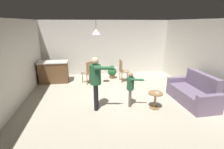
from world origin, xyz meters
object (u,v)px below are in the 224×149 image
object	(u,v)px
kitchen_counter	(54,72)
dining_chair_near_wall	(123,70)
person_child	(131,86)
side_table_by_couch	(155,99)
dining_chair_by_counter	(89,71)
potted_plant_corner	(112,71)
spare_remote_on_table	(157,93)
couch_floral	(193,93)
person_adult	(96,78)

from	to	relation	value
kitchen_counter	dining_chair_near_wall	xyz separation A→B (m)	(3.07, -0.37, 0.07)
person_child	dining_chair_near_wall	world-z (taller)	person_child
side_table_by_couch	dining_chair_near_wall	distance (m)	2.61
dining_chair_by_counter	potted_plant_corner	distance (m)	1.25
side_table_by_couch	person_child	bearing A→B (deg)	160.81
dining_chair_by_counter	dining_chair_near_wall	distance (m)	1.53
side_table_by_couch	spare_remote_on_table	distance (m)	0.22
couch_floral	side_table_by_couch	size ratio (longest dim) A/B	3.52
person_adult	kitchen_counter	bearing A→B (deg)	-137.87
couch_floral	dining_chair_near_wall	world-z (taller)	same
side_table_by_couch	potted_plant_corner	bearing A→B (deg)	106.26
person_adult	dining_chair_near_wall	size ratio (longest dim) A/B	1.64
dining_chair_by_counter	side_table_by_couch	bearing A→B (deg)	-85.12
couch_floral	spare_remote_on_table	xyz separation A→B (m)	(-1.39, -0.24, 0.21)
couch_floral	dining_chair_by_counter	size ratio (longest dim) A/B	1.83
kitchen_counter	potted_plant_corner	distance (m)	2.66
dining_chair_near_wall	potted_plant_corner	xyz separation A→B (m)	(-0.42, 0.53, -0.19)
person_adult	dining_chair_by_counter	bearing A→B (deg)	-165.65
couch_floral	potted_plant_corner	xyz separation A→B (m)	(-2.31, 2.88, 0.02)
couch_floral	dining_chair_by_counter	distance (m)	4.14
dining_chair_by_counter	person_child	bearing A→B (deg)	-94.23
potted_plant_corner	spare_remote_on_table	world-z (taller)	potted_plant_corner
couch_floral	dining_chair_by_counter	world-z (taller)	same
dining_chair_by_counter	dining_chair_near_wall	xyz separation A→B (m)	(1.53, 0.02, 0.00)
person_adult	person_child	distance (m)	1.12
kitchen_counter	dining_chair_by_counter	xyz separation A→B (m)	(1.54, -0.39, 0.07)
person_child	dining_chair_by_counter	world-z (taller)	person_child
dining_chair_near_wall	couch_floral	bearing A→B (deg)	35.35
dining_chair_by_counter	potted_plant_corner	bearing A→B (deg)	-7.17
couch_floral	spare_remote_on_table	size ratio (longest dim) A/B	14.08
side_table_by_couch	couch_floral	bearing A→B (deg)	8.15
person_adult	potted_plant_corner	xyz separation A→B (m)	(0.90, 2.86, -0.67)
couch_floral	dining_chair_by_counter	xyz separation A→B (m)	(-3.42, 2.33, 0.21)
person_adult	person_child	world-z (taller)	person_adult
side_table_by_couch	dining_chair_by_counter	xyz separation A→B (m)	(-2.00, 2.53, 0.22)
couch_floral	kitchen_counter	world-z (taller)	couch_floral
person_child	side_table_by_couch	bearing A→B (deg)	82.58
side_table_by_couch	spare_remote_on_table	size ratio (longest dim) A/B	4.00
side_table_by_couch	person_adult	bearing A→B (deg)	173.17
kitchen_counter	person_adult	bearing A→B (deg)	-57.24
kitchen_counter	dining_chair_by_counter	distance (m)	1.59
side_table_by_couch	spare_remote_on_table	world-z (taller)	spare_remote_on_table
potted_plant_corner	spare_remote_on_table	bearing A→B (deg)	-73.51
person_adult	potted_plant_corner	size ratio (longest dim) A/B	2.57
person_adult	dining_chair_near_wall	distance (m)	2.73
side_table_by_couch	potted_plant_corner	distance (m)	3.21
kitchen_counter	dining_chair_by_counter	world-z (taller)	dining_chair_by_counter
kitchen_counter	person_child	size ratio (longest dim) A/B	1.12
couch_floral	dining_chair_near_wall	bearing A→B (deg)	36.69
kitchen_counter	dining_chair_near_wall	distance (m)	3.10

